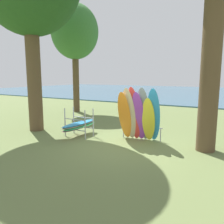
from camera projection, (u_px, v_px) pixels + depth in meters
name	position (u px, v px, depth m)	size (l,w,h in m)	color
ground_plane	(123.00, 146.00, 8.64)	(80.00, 80.00, 0.00)	olive
lake_water	(213.00, 93.00, 34.65)	(80.00, 36.00, 0.10)	#38607A
tree_mid_behind	(75.00, 33.00, 16.16)	(3.38, 3.38, 7.71)	brown
leaning_board_pile	(139.00, 116.00, 9.16)	(1.81, 1.19, 2.25)	orange
board_storage_rack	(79.00, 125.00, 10.05)	(1.15, 2.11, 1.25)	#9EA0A5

